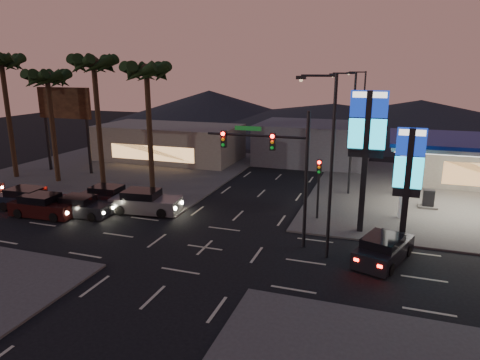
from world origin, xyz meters
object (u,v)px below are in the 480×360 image
at_px(traffic_signal_mast, 277,159).
at_px(car_lane_a_mid, 44,206).
at_px(car_lane_a_front, 81,207).
at_px(car_lane_a_rear, 29,199).
at_px(pylon_sign_tall, 367,134).
at_px(car_lane_b_front, 145,202).
at_px(pylon_sign_short, 409,168).
at_px(car_lane_b_mid, 110,196).
at_px(suv_station, 383,249).

height_order(traffic_signal_mast, car_lane_a_mid, traffic_signal_mast).
bearing_deg(car_lane_a_front, car_lane_a_rear, -179.47).
relative_size(pylon_sign_tall, car_lane_b_front, 1.70).
xyz_separation_m(pylon_sign_short, car_lane_b_mid, (-21.17, 0.61, -3.96)).
bearing_deg(car_lane_a_rear, pylon_sign_short, 4.68).
bearing_deg(car_lane_b_front, car_lane_a_mid, -154.73).
xyz_separation_m(pylon_sign_tall, car_lane_a_front, (-19.16, -3.11, -5.73)).
bearing_deg(pylon_sign_tall, car_lane_a_mid, -169.44).
relative_size(pylon_sign_short, car_lane_a_front, 1.57).
distance_m(pylon_sign_tall, car_lane_a_rear, 24.69).
xyz_separation_m(car_lane_a_front, car_lane_a_mid, (-2.48, -0.92, 0.07)).
xyz_separation_m(car_lane_a_front, car_lane_b_front, (3.97, 2.12, 0.11)).
bearing_deg(car_lane_a_rear, car_lane_b_front, 14.09).
bearing_deg(car_lane_a_rear, car_lane_b_mid, 28.28).
distance_m(car_lane_b_front, car_lane_b_mid, 3.53).
distance_m(traffic_signal_mast, car_lane_b_mid, 14.98).
bearing_deg(pylon_sign_tall, car_lane_b_front, -176.27).
bearing_deg(traffic_signal_mast, pylon_sign_tall, 36.52).
xyz_separation_m(car_lane_a_front, car_lane_a_rear, (-4.66, -0.04, 0.09)).
distance_m(car_lane_a_front, car_lane_b_mid, 2.77).
bearing_deg(car_lane_b_front, car_lane_b_mid, 170.13).
relative_size(car_lane_a_mid, suv_station, 1.01).
bearing_deg(car_lane_a_mid, car_lane_a_front, 20.36).
distance_m(traffic_signal_mast, suv_station, 7.71).
relative_size(traffic_signal_mast, car_lane_a_mid, 1.62).
bearing_deg(car_lane_b_front, traffic_signal_mast, -13.56).
height_order(pylon_sign_short, traffic_signal_mast, traffic_signal_mast).
bearing_deg(pylon_sign_tall, car_lane_a_rear, -172.45).
height_order(pylon_sign_short, car_lane_b_front, pylon_sign_short).
distance_m(pylon_sign_short, car_lane_a_front, 22.13).
bearing_deg(suv_station, car_lane_a_mid, 180.00).
height_order(car_lane_a_rear, car_lane_b_front, car_lane_b_front).
bearing_deg(car_lane_a_front, pylon_sign_tall, 9.23).
bearing_deg(pylon_sign_tall, traffic_signal_mast, -143.48).
relative_size(pylon_sign_tall, car_lane_a_rear, 1.78).
height_order(pylon_sign_tall, suv_station, pylon_sign_tall).
distance_m(pylon_sign_short, traffic_signal_mast, 7.69).
relative_size(traffic_signal_mast, car_lane_b_mid, 1.69).
bearing_deg(pylon_sign_short, car_lane_a_front, -174.43).
relative_size(car_lane_a_mid, car_lane_b_mid, 1.04).
bearing_deg(car_lane_a_rear, car_lane_a_front, 0.53).
xyz_separation_m(traffic_signal_mast, car_lane_a_rear, (-19.08, 0.35, -4.48)).
xyz_separation_m(pylon_sign_tall, traffic_signal_mast, (-4.74, -3.51, -1.17)).
bearing_deg(car_lane_a_front, car_lane_b_front, 28.14).
bearing_deg(car_lane_b_mid, car_lane_a_mid, -129.17).
xyz_separation_m(traffic_signal_mast, suv_station, (6.22, -0.52, -4.52)).
height_order(traffic_signal_mast, car_lane_b_front, traffic_signal_mast).
bearing_deg(car_lane_a_front, car_lane_a_mid, -159.64).
height_order(car_lane_a_rear, car_lane_b_mid, car_lane_a_rear).
height_order(traffic_signal_mast, car_lane_a_front, traffic_signal_mast).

